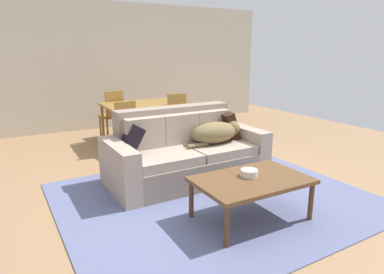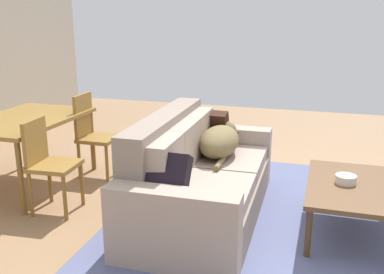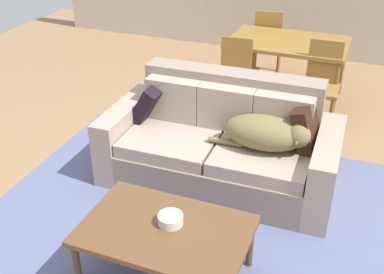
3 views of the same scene
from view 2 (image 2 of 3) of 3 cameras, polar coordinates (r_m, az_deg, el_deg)
name	(u,v)px [view 2 (image 2 of 3)]	position (r m, az deg, el deg)	size (l,w,h in m)	color
ground_plane	(229,221)	(4.04, 4.77, -10.86)	(10.00, 10.00, 0.00)	#98734E
area_rug	(276,225)	(4.03, 10.81, -11.10)	(3.39, 2.90, 0.01)	slate
couch	(197,180)	(4.01, 0.63, -5.56)	(2.08, 1.03, 0.94)	gray
dog_on_left_cushion	(220,141)	(4.29, 3.68, -0.46)	(0.85, 0.38, 0.29)	brown
throw_pillow_by_left_arm	(164,178)	(3.28, -3.62, -5.28)	(0.12, 0.37, 0.37)	black
throw_pillow_by_right_arm	(210,129)	(4.60, 2.36, 1.07)	(0.12, 0.39, 0.39)	#321B11
coffee_table	(352,189)	(3.91, 20.08, -6.41)	(1.12, 0.73, 0.44)	brown
bowl_on_coffee_table	(346,179)	(3.89, 19.32, -5.19)	(0.17, 0.17, 0.07)	silver
dining_table	(24,124)	(4.94, -20.91, 1.60)	(1.39, 0.93, 0.75)	olive
dining_chair_near_left	(48,160)	(4.28, -18.21, -2.90)	(0.43, 0.43, 0.88)	olive
dining_chair_near_right	(93,132)	(5.09, -12.77, 0.69)	(0.41, 0.41, 0.94)	olive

